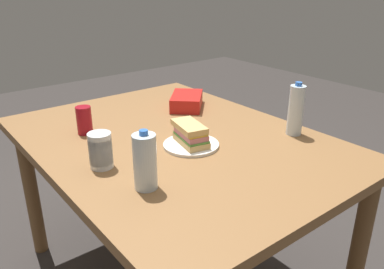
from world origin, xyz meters
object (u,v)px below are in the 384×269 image
water_bottle_tall (296,110)px  plastic_cup_stack (101,150)px  soda_can_red (84,120)px  sandwich (191,134)px  dining_table (175,157)px  water_bottle_spare (145,162)px  paper_plate (192,145)px  chip_bag (187,101)px

water_bottle_tall → plastic_cup_stack: water_bottle_tall is taller
soda_can_red → plastic_cup_stack: (-0.34, 0.09, 0.00)m
plastic_cup_stack → sandwich: bearing=-98.1°
dining_table → water_bottle_spare: size_ratio=7.20×
water_bottle_tall → sandwich: bearing=67.5°
sandwich → water_bottle_spare: water_bottle_spare is taller
paper_plate → plastic_cup_stack: plastic_cup_stack is taller
soda_can_red → water_bottle_tall: water_bottle_tall is taller
dining_table → plastic_cup_stack: plastic_cup_stack is taller
paper_plate → water_bottle_spare: 0.37m
dining_table → chip_bag: (0.29, -0.29, 0.13)m
water_bottle_tall → water_bottle_spare: size_ratio=1.15×
paper_plate → water_bottle_spare: size_ratio=1.12×
dining_table → water_bottle_tall: (-0.28, -0.43, 0.20)m
plastic_cup_stack → water_bottle_spare: (-0.22, -0.05, 0.03)m
soda_can_red → plastic_cup_stack: bearing=165.5°
chip_bag → dining_table: bearing=178.8°
water_bottle_tall → dining_table: bearing=56.7°
water_bottle_spare → sandwich: bearing=-61.9°
water_bottle_spare → dining_table: bearing=-48.8°
dining_table → water_bottle_tall: size_ratio=6.27×
paper_plate → plastic_cup_stack: (0.06, 0.37, 0.06)m
sandwich → water_bottle_spare: bearing=118.1°
sandwich → water_bottle_spare: 0.37m
dining_table → soda_can_red: (0.28, 0.28, 0.15)m
paper_plate → soda_can_red: bearing=35.6°
chip_bag → paper_plate: bearing=-171.7°
dining_table → paper_plate: bearing=-177.5°
chip_bag → plastic_cup_stack: size_ratio=1.76×
dining_table → plastic_cup_stack: size_ratio=11.11×
chip_bag → water_bottle_spare: bearing=176.7°
dining_table → soda_can_red: soda_can_red is taller
paper_plate → water_bottle_tall: bearing=-112.0°
sandwich → plastic_cup_stack: (0.05, 0.37, 0.01)m
dining_table → water_bottle_tall: water_bottle_tall is taller
chip_bag → soda_can_red: bearing=134.2°
water_bottle_spare → paper_plate: bearing=-62.5°
paper_plate → dining_table: bearing=2.5°
chip_bag → plastic_cup_stack: bearing=161.3°
paper_plate → sandwich: (0.00, 0.00, 0.05)m
paper_plate → water_bottle_tall: water_bottle_tall is taller
dining_table → plastic_cup_stack: 0.40m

